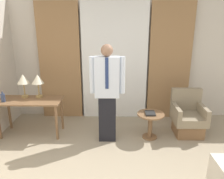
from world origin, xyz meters
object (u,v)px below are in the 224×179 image
at_px(person, 107,90).
at_px(book, 150,113).
at_px(table_lamp_left, 23,80).
at_px(desk, 30,105).
at_px(bottle_near_edge, 3,98).
at_px(side_table, 150,121).
at_px(table_lamp_right, 38,80).
at_px(armchair, 188,118).

bearing_deg(person, book, 5.63).
distance_m(table_lamp_left, person, 1.69).
xyz_separation_m(desk, table_lamp_left, (-0.14, 0.14, 0.46)).
relative_size(desk, book, 5.33).
distance_m(bottle_near_edge, book, 2.77).
xyz_separation_m(bottle_near_edge, person, (1.95, -0.10, 0.18)).
bearing_deg(side_table, book, -137.82).
bearing_deg(person, desk, 171.81).
relative_size(table_lamp_right, person, 0.26).
xyz_separation_m(armchair, side_table, (-0.77, -0.19, 0.02)).
bearing_deg(book, side_table, 42.18).
height_order(person, armchair, person).
relative_size(armchair, side_table, 1.72).
height_order(bottle_near_edge, person, person).
distance_m(person, book, 0.93).
xyz_separation_m(person, armchair, (1.59, 0.29, -0.66)).
height_order(table_lamp_left, person, person).
bearing_deg(armchair, side_table, -166.01).
distance_m(table_lamp_right, side_table, 2.31).
distance_m(table_lamp_right, person, 1.41).
height_order(desk, armchair, armchair).
xyz_separation_m(bottle_near_edge, side_table, (2.77, -0.00, -0.46)).
xyz_separation_m(table_lamp_left, armchair, (3.23, -0.07, -0.75)).
bearing_deg(bottle_near_edge, person, -2.85).
bearing_deg(side_table, person, -173.50).
relative_size(table_lamp_left, side_table, 0.91).
relative_size(person, armchair, 2.05).
height_order(table_lamp_right, side_table, table_lamp_right).
height_order(desk, person, person).
relative_size(table_lamp_right, side_table, 0.91).
distance_m(desk, person, 1.56).
bearing_deg(bottle_near_edge, desk, 14.99).
bearing_deg(book, person, -174.37).
bearing_deg(armchair, bottle_near_edge, -176.95).
xyz_separation_m(desk, armchair, (3.09, 0.07, -0.29)).
bearing_deg(table_lamp_left, armchair, -1.32).
bearing_deg(table_lamp_right, desk, -134.66).
xyz_separation_m(table_lamp_right, person, (1.36, -0.36, -0.09)).
distance_m(side_table, book, 0.18).
xyz_separation_m(table_lamp_right, side_table, (2.18, -0.27, -0.73)).
bearing_deg(armchair, person, -169.82).
height_order(armchair, book, armchair).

